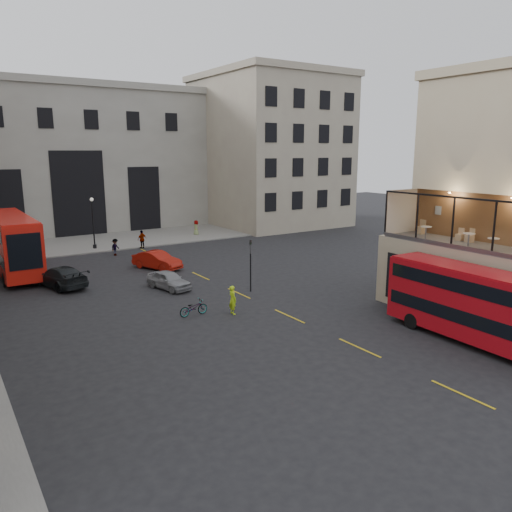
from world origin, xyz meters
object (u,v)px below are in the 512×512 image
car_c (60,277)px  bicycle (193,308)px  traffic_light_far (4,244)px  bus_near (476,303)px  car_b (157,260)px  pedestrian_d (196,228)px  cyclist (233,300)px  cafe_table_mid (469,238)px  cafe_chair_b (469,238)px  bus_far (12,241)px  cafe_chair_d (421,230)px  street_lamp_b (93,226)px  pedestrian_a (13,256)px  car_a (169,280)px  pedestrian_c (142,239)px  cafe_table_near (493,243)px  cafe_table_far (426,231)px  cafe_chair_c (460,237)px  pedestrian_b (115,247)px  traffic_light_near (251,259)px

car_c → bicycle: 12.65m
traffic_light_far → bus_near: (18.50, -30.81, -0.18)m
car_b → pedestrian_d: pedestrian_d is taller
cyclist → cafe_table_mid: (10.33, -9.00, 4.24)m
traffic_light_far → cafe_chair_b: bearing=-51.3°
bus_far → cafe_chair_d: 31.98m
car_b → cafe_chair_d: 21.90m
traffic_light_far → bus_near: bus_near is taller
street_lamp_b → cafe_chair_d: (13.27, -30.03, 2.49)m
pedestrian_a → cafe_chair_b: 36.73m
car_a → pedestrian_d: pedestrian_d is taller
street_lamp_b → traffic_light_far: bearing=-146.3°
bus_near → cafe_table_mid: (2.16, 2.16, 2.90)m
bus_far → cafe_table_mid: size_ratio=14.64×
pedestrian_c → cafe_table_near: bearing=84.4°
pedestrian_a → cafe_table_near: (19.88, -32.04, 4.13)m
cyclist → cafe_table_near: cafe_table_near is taller
cafe_table_mid → cafe_chair_b: size_ratio=1.00×
cafe_table_near → cafe_table_far: cafe_table_far is taller
pedestrian_a → cafe_table_mid: cafe_table_mid is taller
cafe_chair_d → pedestrian_c: bearing=107.7°
bicycle → cafe_table_mid: (12.51, -10.08, 4.66)m
pedestrian_c → pedestrian_d: pedestrian_c is taller
car_c → cafe_chair_d: size_ratio=5.78×
bus_far → cafe_chair_c: size_ratio=15.68×
street_lamp_b → pedestrian_d: 12.88m
bicycle → cafe_table_mid: 16.73m
pedestrian_a → cafe_table_mid: size_ratio=2.36×
cyclist → bicycle: bearing=66.1°
cafe_table_mid → cafe_table_far: (0.02, 2.97, 0.01)m
cafe_table_mid → cafe_chair_c: size_ratio=1.07×
car_a → pedestrian_a: (-8.53, 14.03, 0.31)m
car_c → bicycle: (5.39, -11.44, -0.29)m
bus_far → cafe_table_near: cafe_table_near is taller
car_a → pedestrian_b: size_ratio=2.39×
bus_far → car_b: 11.82m
cyclist → bus_far: bearing=29.8°
pedestrian_a → cafe_chair_d: (21.47, -25.94, 3.90)m
pedestrian_d → cafe_chair_c: bearing=163.3°
street_lamp_b → car_c: 14.63m
traffic_light_near → car_c: bearing=141.7°
car_b → pedestrian_d: bearing=29.3°
bus_near → cafe_chair_c: cafe_chair_c is taller
traffic_light_far → car_b: size_ratio=0.82×
car_c → cafe_chair_d: 26.14m
pedestrian_b → cafe_table_near: cafe_table_near is taller
pedestrian_a → car_a: bearing=-46.6°
car_b → cafe_chair_d: (11.22, -18.36, 4.12)m
pedestrian_a → cafe_chair_d: size_ratio=2.11×
bus_near → traffic_light_far: bearing=121.0°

